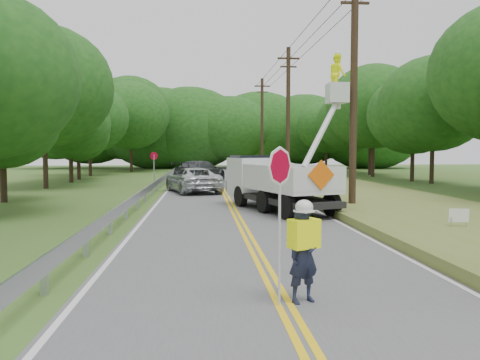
{
  "coord_description": "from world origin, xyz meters",
  "views": [
    {
      "loc": [
        -1.33,
        -10.41,
        2.55
      ],
      "look_at": [
        0.0,
        6.0,
        1.5
      ],
      "focal_mm": 35.38,
      "sensor_mm": 36.0,
      "label": 1
    }
  ],
  "objects": [
    {
      "name": "treeline_left",
      "position": [
        -10.62,
        30.57,
        6.11
      ],
      "size": [
        11.17,
        57.01,
        11.6
      ],
      "color": "#332319",
      "rests_on": "ground"
    },
    {
      "name": "stop_sign_permanent",
      "position": [
        -4.36,
        19.92,
        1.6
      ],
      "size": [
        0.47,
        0.27,
        2.43
      ],
      "color": "#A2A7AB",
      "rests_on": "ground"
    },
    {
      "name": "suv_silver",
      "position": [
        -1.87,
        17.99,
        0.76
      ],
      "size": [
        3.87,
        5.81,
        1.48
      ],
      "primitive_type": "imported",
      "rotation": [
        0.0,
        0.0,
        3.43
      ],
      "color": "silver",
      "rests_on": "road"
    },
    {
      "name": "treeline_right",
      "position": [
        15.63,
        25.24,
        6.13
      ],
      "size": [
        11.42,
        54.69,
        11.37
      ],
      "color": "#332319",
      "rests_on": "ground"
    },
    {
      "name": "treeline_horizon",
      "position": [
        1.52,
        56.24,
        5.5
      ],
      "size": [
        56.46,
        14.93,
        11.64
      ],
      "color": "#184616",
      "rests_on": "ground"
    },
    {
      "name": "suv_darkgrey",
      "position": [
        -1.47,
        26.71,
        0.87
      ],
      "size": [
        4.57,
        6.31,
        1.7
      ],
      "primitive_type": "imported",
      "rotation": [
        0.0,
        0.0,
        2.72
      ],
      "color": "#3A3B42",
      "rests_on": "road"
    },
    {
      "name": "tall_grass_verge",
      "position": [
        7.1,
        14.0,
        0.15
      ],
      "size": [
        7.0,
        96.0,
        0.3
      ],
      "primitive_type": "cube",
      "color": "#616A2B",
      "rests_on": "ground"
    },
    {
      "name": "bucket_truck",
      "position": [
        1.84,
        9.91,
        1.49
      ],
      "size": [
        4.86,
        6.91,
        6.49
      ],
      "color": "black",
      "rests_on": "road"
    },
    {
      "name": "utility_poles",
      "position": [
        5.0,
        17.02,
        5.27
      ],
      "size": [
        1.6,
        43.3,
        10.0
      ],
      "color": "black",
      "rests_on": "ground"
    },
    {
      "name": "road",
      "position": [
        0.0,
        14.0,
        0.01
      ],
      "size": [
        7.2,
        96.0,
        0.03
      ],
      "color": "#545557",
      "rests_on": "ground"
    },
    {
      "name": "yard_sign",
      "position": [
        6.21,
        2.82,
        0.6
      ],
      "size": [
        0.56,
        0.14,
        0.83
      ],
      "color": "white",
      "rests_on": "ground"
    },
    {
      "name": "ground",
      "position": [
        0.0,
        0.0,
        0.0
      ],
      "size": [
        140.0,
        140.0,
        0.0
      ],
      "primitive_type": "plane",
      "color": "#435620",
      "rests_on": "ground"
    },
    {
      "name": "guardrail",
      "position": [
        -4.02,
        14.91,
        0.55
      ],
      "size": [
        0.18,
        48.0,
        0.77
      ],
      "color": "#A2A7AB",
      "rests_on": "ground"
    },
    {
      "name": "flagger",
      "position": [
        0.33,
        -2.81,
        0.95
      ],
      "size": [
        1.0,
        0.67,
        2.59
      ],
      "color": "#191E33",
      "rests_on": "road"
    }
  ]
}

